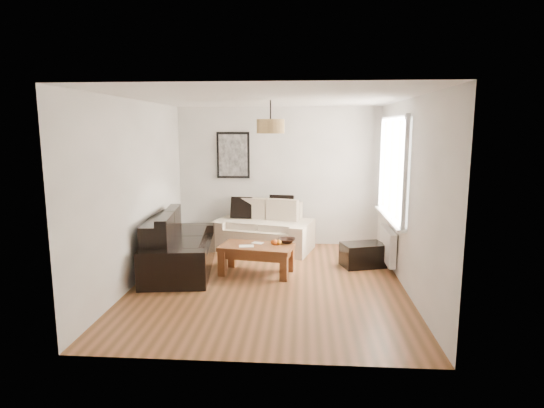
# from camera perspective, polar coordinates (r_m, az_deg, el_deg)

# --- Properties ---
(floor) EXTENTS (4.50, 4.50, 0.00)m
(floor) POSITION_cam_1_polar(r_m,az_deg,el_deg) (6.57, -0.38, -9.95)
(floor) COLOR brown
(floor) RESTS_ON ground
(ceiling) EXTENTS (3.80, 4.50, 0.00)m
(ceiling) POSITION_cam_1_polar(r_m,az_deg,el_deg) (6.20, -0.41, 13.31)
(ceiling) COLOR white
(ceiling) RESTS_ON floor
(wall_back) EXTENTS (3.80, 0.04, 2.60)m
(wall_back) POSITION_cam_1_polar(r_m,az_deg,el_deg) (8.48, 0.79, 3.53)
(wall_back) COLOR silver
(wall_back) RESTS_ON floor
(wall_front) EXTENTS (3.80, 0.04, 2.60)m
(wall_front) POSITION_cam_1_polar(r_m,az_deg,el_deg) (4.05, -2.87, -3.24)
(wall_front) COLOR silver
(wall_front) RESTS_ON floor
(wall_left) EXTENTS (0.04, 4.50, 2.60)m
(wall_left) POSITION_cam_1_polar(r_m,az_deg,el_deg) (6.67, -16.88, 1.45)
(wall_left) COLOR silver
(wall_left) RESTS_ON floor
(wall_right) EXTENTS (0.04, 4.50, 2.60)m
(wall_right) POSITION_cam_1_polar(r_m,az_deg,el_deg) (6.39, 16.84, 1.11)
(wall_right) COLOR silver
(wall_right) RESTS_ON floor
(window_bay) EXTENTS (0.14, 1.90, 1.60)m
(window_bay) POSITION_cam_1_polar(r_m,az_deg,el_deg) (7.13, 15.25, 4.45)
(window_bay) COLOR white
(window_bay) RESTS_ON wall_right
(radiator) EXTENTS (0.10, 0.90, 0.52)m
(radiator) POSITION_cam_1_polar(r_m,az_deg,el_deg) (7.33, 14.52, -5.08)
(radiator) COLOR white
(radiator) RESTS_ON wall_right
(poster) EXTENTS (0.62, 0.04, 0.87)m
(poster) POSITION_cam_1_polar(r_m,az_deg,el_deg) (8.51, -4.97, 6.21)
(poster) COLOR black
(poster) RESTS_ON wall_back
(pendant_shade) EXTENTS (0.40, 0.40, 0.20)m
(pendant_shade) POSITION_cam_1_polar(r_m,az_deg,el_deg) (6.49, -0.19, 9.88)
(pendant_shade) COLOR tan
(pendant_shade) RESTS_ON ceiling
(loveseat_cream) EXTENTS (1.90, 1.34, 0.85)m
(loveseat_cream) POSITION_cam_1_polar(r_m,az_deg,el_deg) (8.18, -1.06, -2.91)
(loveseat_cream) COLOR beige
(loveseat_cream) RESTS_ON floor
(sofa_leather) EXTENTS (1.20, 2.05, 0.84)m
(sofa_leather) POSITION_cam_1_polar(r_m,az_deg,el_deg) (7.14, -11.64, -5.02)
(sofa_leather) COLOR black
(sofa_leather) RESTS_ON floor
(coffee_table) EXTENTS (1.18, 0.77, 0.45)m
(coffee_table) POSITION_cam_1_polar(r_m,az_deg,el_deg) (6.89, -1.96, -7.07)
(coffee_table) COLOR brown
(coffee_table) RESTS_ON floor
(ottoman) EXTENTS (0.76, 0.60, 0.38)m
(ottoman) POSITION_cam_1_polar(r_m,az_deg,el_deg) (7.39, 11.52, -6.38)
(ottoman) COLOR black
(ottoman) RESTS_ON floor
(cushion_left) EXTENTS (0.41, 0.17, 0.40)m
(cushion_left) POSITION_cam_1_polar(r_m,az_deg,el_deg) (8.37, -3.88, -0.48)
(cushion_left) COLOR black
(cushion_left) RESTS_ON loveseat_cream
(cushion_right) EXTENTS (0.46, 0.19, 0.44)m
(cushion_right) POSITION_cam_1_polar(r_m,az_deg,el_deg) (8.29, 1.20, -0.40)
(cushion_right) COLOR black
(cushion_right) RESTS_ON loveseat_cream
(fruit_bowl) EXTENTS (0.28, 0.28, 0.07)m
(fruit_bowl) POSITION_cam_1_polar(r_m,az_deg,el_deg) (6.98, 1.90, -4.67)
(fruit_bowl) COLOR black
(fruit_bowl) RESTS_ON coffee_table
(orange_a) EXTENTS (0.10, 0.10, 0.09)m
(orange_a) POSITION_cam_1_polar(r_m,az_deg,el_deg) (6.84, 0.40, -4.90)
(orange_a) COLOR #DC5212
(orange_a) RESTS_ON fruit_bowl
(orange_b) EXTENTS (0.10, 0.10, 0.08)m
(orange_b) POSITION_cam_1_polar(r_m,az_deg,el_deg) (6.84, 0.89, -4.90)
(orange_b) COLOR orange
(orange_b) RESTS_ON fruit_bowl
(orange_c) EXTENTS (0.09, 0.09, 0.07)m
(orange_c) POSITION_cam_1_polar(r_m,az_deg,el_deg) (6.85, 0.12, -4.87)
(orange_c) COLOR #E15812
(orange_c) RESTS_ON fruit_bowl
(papers) EXTENTS (0.24, 0.18, 0.01)m
(papers) POSITION_cam_1_polar(r_m,az_deg,el_deg) (6.77, -3.29, -5.38)
(papers) COLOR silver
(papers) RESTS_ON coffee_table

